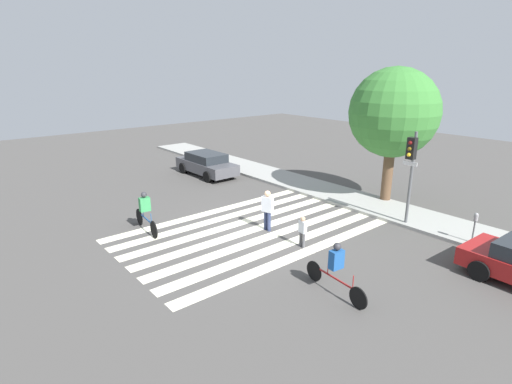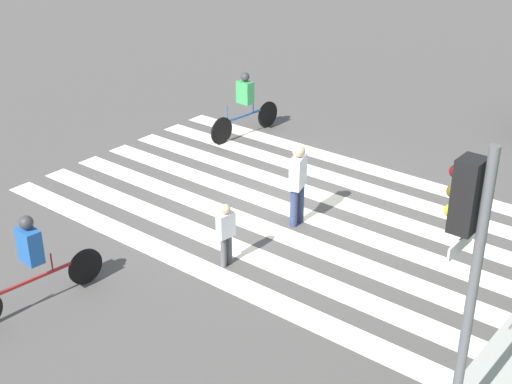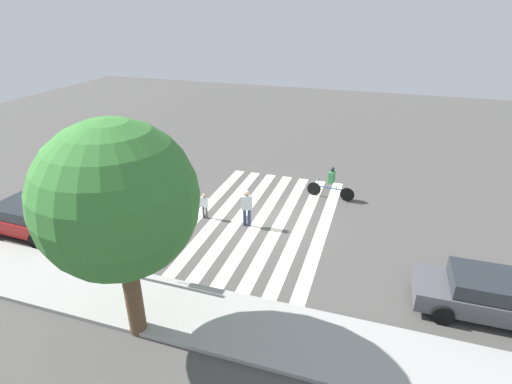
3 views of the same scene
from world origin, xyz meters
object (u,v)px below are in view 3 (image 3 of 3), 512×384
at_px(pedestrian_adult_yellow_jacket, 205,204).
at_px(cyclist_far_lane, 166,179).
at_px(cyclist_near_curb, 331,182).
at_px(parking_meter, 48,240).
at_px(car_parked_silver_sedan, 490,295).
at_px(pedestrian_adult_tall_backpack, 247,206).
at_px(street_tree, 117,201).
at_px(traffic_light, 105,205).
at_px(car_parked_dark_suv, 28,217).

xyz_separation_m(pedestrian_adult_yellow_jacket, cyclist_far_lane, (2.77, -1.54, 0.20)).
bearing_deg(cyclist_near_curb, parking_meter, 49.09).
distance_m(pedestrian_adult_yellow_jacket, car_parked_silver_sedan, 11.05).
xyz_separation_m(pedestrian_adult_tall_backpack, cyclist_near_curb, (-2.97, -3.74, -0.06)).
distance_m(street_tree, pedestrian_adult_tall_backpack, 7.52).
height_order(street_tree, cyclist_near_curb, street_tree).
xyz_separation_m(traffic_light, cyclist_near_curb, (-6.23, -8.29, -1.83)).
height_order(street_tree, car_parked_silver_sedan, street_tree).
distance_m(street_tree, car_parked_dark_suv, 8.89).
distance_m(traffic_light, parking_meter, 3.13).
bearing_deg(cyclist_far_lane, pedestrian_adult_yellow_jacket, 157.40).
height_order(cyclist_far_lane, car_parked_dark_suv, cyclist_far_lane).
bearing_deg(cyclist_near_curb, car_parked_silver_sedan, 136.41).
height_order(street_tree, cyclist_far_lane, street_tree).
xyz_separation_m(parking_meter, cyclist_far_lane, (-1.10, -6.34, -0.09)).
relative_size(traffic_light, parking_meter, 3.02).
bearing_deg(parking_meter, car_parked_dark_suv, -31.23).
bearing_deg(parking_meter, car_parked_silver_sedan, -172.37).
bearing_deg(traffic_light, pedestrian_adult_tall_backpack, -125.61).
bearing_deg(traffic_light, cyclist_far_lane, -76.43).
xyz_separation_m(car_parked_silver_sedan, car_parked_dark_suv, (17.06, 0.42, -0.03)).
bearing_deg(pedestrian_adult_yellow_jacket, car_parked_silver_sedan, 173.35).
bearing_deg(cyclist_far_lane, car_parked_silver_sedan, 168.32).
distance_m(parking_meter, car_parked_dark_suv, 2.96).
height_order(cyclist_near_curb, car_parked_dark_suv, cyclist_near_curb).
height_order(traffic_light, pedestrian_adult_tall_backpack, traffic_light).
xyz_separation_m(traffic_light, pedestrian_adult_yellow_jacket, (-1.28, -4.62, -2.04)).
bearing_deg(cyclist_near_curb, traffic_light, 58.28).
xyz_separation_m(parking_meter, pedestrian_adult_tall_backpack, (-5.85, -4.74, -0.03)).
bearing_deg(car_parked_dark_suv, parking_meter, 150.97).
relative_size(parking_meter, cyclist_far_lane, 0.53).
bearing_deg(car_parked_dark_suv, traffic_light, 167.55).
distance_m(cyclist_far_lane, cyclist_near_curb, 8.01).
relative_size(street_tree, cyclist_far_lane, 2.62).
relative_size(car_parked_silver_sedan, car_parked_dark_suv, 1.03).
height_order(parking_meter, car_parked_silver_sedan, car_parked_silver_sedan).
xyz_separation_m(cyclist_far_lane, cyclist_near_curb, (-7.72, -2.14, 0.01)).
bearing_deg(car_parked_silver_sedan, cyclist_far_lane, -18.82).
bearing_deg(cyclist_far_lane, pedestrian_adult_tall_backpack, 167.78).
relative_size(traffic_light, cyclist_near_curb, 1.67).
bearing_deg(cyclist_far_lane, parking_meter, 86.56).
height_order(pedestrian_adult_yellow_jacket, car_parked_dark_suv, car_parked_dark_suv).
bearing_deg(pedestrian_adult_tall_backpack, car_parked_dark_suv, -175.66).
relative_size(parking_meter, pedestrian_adult_yellow_jacket, 1.09).
height_order(parking_meter, cyclist_far_lane, cyclist_far_lane).
bearing_deg(pedestrian_adult_yellow_jacket, parking_meter, 59.52).
bearing_deg(pedestrian_adult_tall_backpack, pedestrian_adult_yellow_jacket, 161.39).
xyz_separation_m(pedestrian_adult_yellow_jacket, car_parked_dark_suv, (6.39, 3.28, 0.01)).
relative_size(cyclist_far_lane, cyclist_near_curb, 1.04).
xyz_separation_m(pedestrian_adult_tall_backpack, cyclist_far_lane, (4.74, -1.60, -0.07)).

